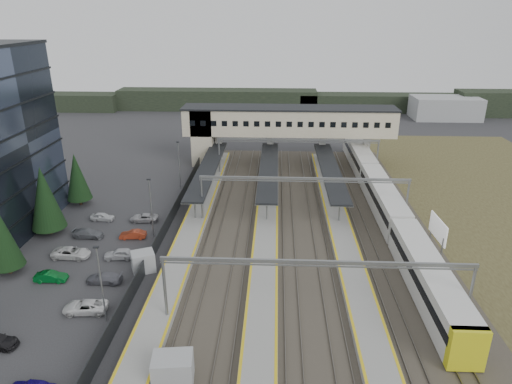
{
  "coord_description": "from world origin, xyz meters",
  "views": [
    {
      "loc": [
        8.18,
        -43.81,
        27.82
      ],
      "look_at": [
        5.4,
        16.39,
        4.0
      ],
      "focal_mm": 32.0,
      "sensor_mm": 36.0,
      "label": 1
    }
  ],
  "objects_px": {
    "billboard": "(438,230)",
    "footbridge": "(274,124)",
    "relay_cabin_near": "(173,371)",
    "relay_cabin_far": "(143,262)",
    "train": "(383,200)"
  },
  "relations": [
    {
      "from": "billboard",
      "to": "footbridge",
      "type": "bearing_deg",
      "value": 120.8
    },
    {
      "from": "relay_cabin_near",
      "to": "billboard",
      "type": "bearing_deg",
      "value": 39.79
    },
    {
      "from": "relay_cabin_far",
      "to": "train",
      "type": "distance_m",
      "value": 35.44
    },
    {
      "from": "relay_cabin_far",
      "to": "billboard",
      "type": "xyz_separation_m",
      "value": [
        35.11,
        6.32,
        1.72
      ]
    },
    {
      "from": "billboard",
      "to": "relay_cabin_near",
      "type": "bearing_deg",
      "value": -140.21
    },
    {
      "from": "footbridge",
      "to": "billboard",
      "type": "height_order",
      "value": "footbridge"
    },
    {
      "from": "footbridge",
      "to": "train",
      "type": "bearing_deg",
      "value": -55.15
    },
    {
      "from": "footbridge",
      "to": "train",
      "type": "xyz_separation_m",
      "value": [
        16.3,
        -23.41,
        -5.71
      ]
    },
    {
      "from": "relay_cabin_near",
      "to": "billboard",
      "type": "distance_m",
      "value": 36.41
    },
    {
      "from": "train",
      "to": "relay_cabin_far",
      "type": "bearing_deg",
      "value": -150.68
    },
    {
      "from": "relay_cabin_far",
      "to": "train",
      "type": "relative_size",
      "value": 0.05
    },
    {
      "from": "train",
      "to": "billboard",
      "type": "xyz_separation_m",
      "value": [
        4.23,
        -11.03,
        0.66
      ]
    },
    {
      "from": "train",
      "to": "billboard",
      "type": "height_order",
      "value": "billboard"
    },
    {
      "from": "relay_cabin_near",
      "to": "train",
      "type": "distance_m",
      "value": 41.72
    },
    {
      "from": "relay_cabin_far",
      "to": "billboard",
      "type": "relative_size",
      "value": 0.6
    }
  ]
}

